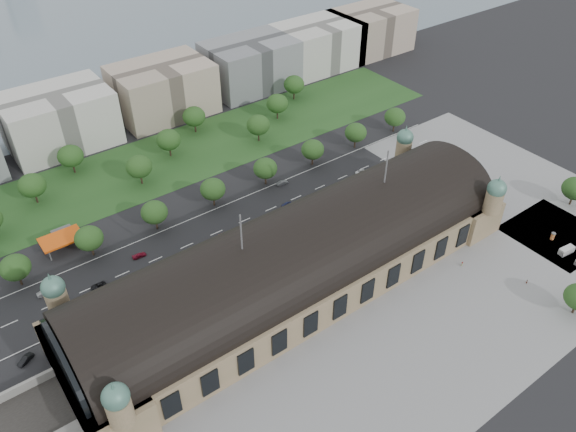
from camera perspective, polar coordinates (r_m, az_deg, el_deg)
ground at (r=182.95m, az=1.03°, el=-6.89°), size 900.00×900.00×0.00m
station at (r=175.86m, az=1.07°, el=-4.51°), size 150.00×48.40×44.30m
plaza_south at (r=167.63m, az=13.32°, el=-13.81°), size 190.00×48.00×0.12m
plaza_east at (r=246.04m, az=20.51°, el=3.67°), size 56.00×100.00×0.12m
road_slab at (r=199.74m, az=-10.23°, el=-3.01°), size 260.00×26.00×0.10m
grass_belt at (r=242.86m, az=-15.36°, el=4.37°), size 300.00×45.00×0.10m
petrol_station at (r=211.27m, az=-21.95°, el=-1.93°), size 14.00×13.00×5.05m
lake at (r=428.09m, az=-25.18°, el=17.01°), size 700.00×320.00×0.08m
office_3 at (r=267.46m, az=-22.25°, el=9.08°), size 45.00×32.00×24.00m
office_4 at (r=281.11m, az=-12.59°, el=12.43°), size 45.00×32.00×24.00m
office_5 at (r=302.51m, az=-3.86°, el=15.10°), size 45.00×32.00×24.00m
office_6 at (r=327.15m, az=3.02°, el=16.93°), size 45.00×32.00×24.00m
office_7 at (r=352.44m, az=8.35°, el=18.17°), size 45.00×32.00×24.00m
tree_row_2 at (r=197.35m, az=-25.97°, el=-4.72°), size 9.60×9.60×11.52m
tree_row_3 at (r=199.75m, az=-19.57°, el=-2.14°), size 9.60×9.60×11.52m
tree_row_4 at (r=204.96m, az=-13.42°, el=0.37°), size 9.60×9.60×11.52m
tree_row_5 at (r=212.76m, az=-7.65°, el=2.72°), size 9.60×9.60×11.52m
tree_row_6 at (r=222.88m, az=-2.32°, el=4.86°), size 9.60×9.60×11.52m
tree_row_7 at (r=235.03m, az=2.52°, el=6.76°), size 9.60×9.60×11.52m
tree_row_8 at (r=248.90m, az=6.89°, el=8.42°), size 9.60×9.60×11.52m
tree_row_9 at (r=264.23m, az=10.81°, el=9.85°), size 9.60×9.60×11.52m
tree_belt_4 at (r=232.84m, az=-24.57°, el=2.85°), size 10.40×10.40×12.48m
tree_belt_5 at (r=245.85m, az=-21.22°, el=5.70°), size 10.40×10.40×12.48m
tree_belt_6 at (r=230.29m, az=-14.90°, el=4.87°), size 10.40×10.40×12.48m
tree_belt_7 at (r=245.80m, az=-12.05°, el=7.58°), size 10.40×10.40×12.48m
tree_belt_8 at (r=262.31m, az=-9.53°, el=9.94°), size 10.40×10.40×12.48m
tree_belt_9 at (r=252.12m, az=-3.04°, el=9.22°), size 10.40×10.40×12.48m
tree_belt_10 at (r=270.39m, az=-1.10°, el=11.36°), size 10.40×10.40×12.48m
tree_belt_11 at (r=289.26m, az=0.62°, el=13.22°), size 10.40×10.40×12.48m
tree_plaza_ne at (r=237.36m, az=27.18°, el=2.50°), size 10.00×10.00×11.69m
traffic_car_1 at (r=194.69m, az=-23.45°, el=-7.18°), size 5.06×2.15×1.62m
traffic_car_2 at (r=191.27m, az=-18.71°, el=-6.72°), size 5.00×2.46×1.36m
traffic_car_3 at (r=198.43m, az=-14.87°, el=-3.89°), size 4.87×2.13×1.39m
traffic_car_4 at (r=214.48m, az=-0.16°, el=1.21°), size 4.17×1.93×1.38m
traffic_car_5 at (r=226.04m, az=-0.58°, el=3.39°), size 4.96×2.04×1.60m
traffic_car_6 at (r=235.09m, az=7.30°, el=4.51°), size 4.72×2.47×1.27m
parked_car_0 at (r=177.81m, az=-25.12°, el=-13.06°), size 5.20×3.91×1.64m
parked_car_1 at (r=179.33m, az=-18.09°, el=-10.18°), size 6.38×4.96×1.61m
parked_car_2 at (r=184.46m, az=-14.63°, el=-7.73°), size 4.81×3.54×1.30m
parked_car_3 at (r=181.32m, az=-20.77°, el=-10.33°), size 4.61×4.17×1.52m
parked_car_4 at (r=188.09m, az=-9.41°, el=-5.67°), size 4.85×3.40×1.52m
parked_car_5 at (r=187.57m, az=-8.86°, el=-5.79°), size 5.15×4.33×1.31m
parked_car_6 at (r=187.70m, az=-10.82°, el=-6.03°), size 4.81×4.18×1.33m
bus_west at (r=197.91m, az=-6.83°, el=-2.41°), size 12.15×3.10×3.37m
bus_mid at (r=196.41m, az=-4.79°, el=-2.57°), size 13.02×3.43×3.60m
bus_east at (r=208.22m, az=0.37°, el=0.19°), size 10.96×3.34×3.01m
van_east at (r=215.16m, az=26.39°, el=-3.19°), size 5.96×2.99×2.48m
advertising_column at (r=219.29m, az=25.30°, el=-1.86°), size 1.54×1.54×2.91m
pedestrian_0 at (r=197.22m, az=17.26°, el=-4.68°), size 0.96×0.73×1.73m
pedestrian_1 at (r=198.03m, az=23.10°, el=-6.16°), size 0.70×0.73×1.68m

